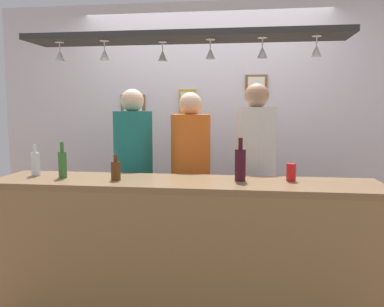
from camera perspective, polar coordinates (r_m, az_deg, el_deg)
The scene contains 21 objects.
ground_plane at distance 3.46m, azimuth -0.24°, elevation -19.77°, with size 8.00×8.00×0.00m, color olive.
back_wall at distance 4.20m, azimuth 1.86°, elevation 3.32°, with size 4.40×0.06×2.60m, color silver.
bar_counter at distance 2.74m, azimuth -1.76°, elevation -11.37°, with size 2.70×0.55×1.03m.
overhead_glass_rack at distance 2.85m, azimuth -1.14°, elevation 16.20°, with size 2.20×0.36×0.04m, color black.
hanging_wineglass_far_left at distance 3.05m, azimuth -18.24°, elevation 13.13°, with size 0.07×0.07×0.13m.
hanging_wineglass_left at distance 2.90m, azimuth -12.32°, elevation 13.65°, with size 0.07×0.07×0.13m.
hanging_wineglass_center_left at distance 2.90m, azimuth -4.20°, elevation 13.78°, with size 0.07×0.07×0.13m.
hanging_wineglass_center at distance 2.79m, azimuth 2.62°, elevation 14.09°, with size 0.07×0.07×0.13m.
hanging_wineglass_center_right at distance 2.76m, azimuth 9.96°, elevation 14.09°, with size 0.07×0.07×0.13m.
hanging_wineglass_right at distance 2.77m, azimuth 17.25°, elevation 13.86°, with size 0.07×0.07×0.13m.
person_left_teal_shirt at distance 3.57m, azimuth -8.32°, elevation -1.79°, with size 0.34×0.34×1.69m.
person_middle_orange_shirt at distance 3.47m, azimuth -0.19°, elevation -2.30°, with size 0.34×0.34×1.66m.
person_right_white_patterned_shirt at distance 3.43m, azimuth 9.00°, elevation -1.70°, with size 0.34×0.34×1.73m.
bottle_soda_clear at distance 3.22m, azimuth -21.34°, elevation -1.29°, with size 0.06×0.06×0.23m.
bottle_wine_dark_red at distance 2.80m, azimuth 6.87°, elevation -1.48°, with size 0.08×0.08×0.30m.
bottle_beer_brown_stubby at distance 2.87m, azimuth -10.78°, elevation -2.32°, with size 0.07×0.07×0.18m.
bottle_beer_green_import at distance 3.05m, azimuth -17.92°, elevation -1.36°, with size 0.06×0.06×0.26m.
drink_can at distance 2.86m, azimuth 13.90°, elevation -2.61°, with size 0.07×0.07×0.12m, color red.
picture_frame_crest at distance 4.18m, azimuth -0.65°, elevation 7.33°, with size 0.18×0.02×0.26m.
picture_frame_upper_small at distance 4.14m, azimuth 9.12°, elevation 9.75°, with size 0.22×0.02×0.18m.
picture_frame_caricature at distance 4.30m, azimuth -8.36°, elevation 5.98°, with size 0.26×0.02×0.34m.
Camera 1 is at (0.44, -3.07, 1.53)m, focal length 37.56 mm.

